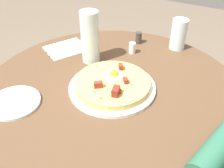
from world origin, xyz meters
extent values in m
cylinder|color=brown|center=(0.00, 0.00, 0.69)|extent=(0.95, 0.95, 0.03)
cylinder|color=#333338|center=(0.00, 0.00, 0.34)|extent=(0.11, 0.11, 0.67)
cylinder|color=#2D664C|center=(0.38, -0.11, 0.73)|extent=(0.14, 0.27, 0.07)
cylinder|color=white|center=(0.00, 0.00, 0.71)|extent=(0.31, 0.31, 0.01)
cylinder|color=tan|center=(0.00, 0.00, 0.73)|extent=(0.27, 0.27, 0.02)
cylinder|color=white|center=(-0.01, 0.03, 0.74)|extent=(0.07, 0.07, 0.01)
sphere|color=yellow|center=(-0.01, 0.03, 0.75)|extent=(0.03, 0.03, 0.03)
cube|color=maroon|center=(0.05, 0.01, 0.75)|extent=(0.03, 0.03, 0.02)
cube|color=maroon|center=(-0.01, 0.08, 0.75)|extent=(0.03, 0.03, 0.02)
cube|color=maroon|center=(-0.02, -0.05, 0.75)|extent=(0.03, 0.03, 0.02)
cube|color=brown|center=(0.05, -0.05, 0.75)|extent=(0.03, 0.02, 0.02)
cube|color=maroon|center=(0.05, -0.06, 0.75)|extent=(0.03, 0.04, 0.03)
cube|color=#387F2D|center=(-0.09, 0.05, 0.74)|extent=(0.01, 0.01, 0.00)
cube|color=#387F2D|center=(0.01, -0.10, 0.74)|extent=(0.01, 0.00, 0.00)
cube|color=#387F2D|center=(0.07, 0.01, 0.74)|extent=(0.00, 0.01, 0.00)
cube|color=#387F2D|center=(-0.01, 0.01, 0.74)|extent=(0.01, 0.00, 0.00)
cube|color=#387F2D|center=(0.00, 0.01, 0.74)|extent=(0.01, 0.01, 0.00)
cube|color=#387F2D|center=(-0.02, -0.09, 0.74)|extent=(0.01, 0.01, 0.00)
cylinder|color=white|center=(-0.25, -0.22, 0.71)|extent=(0.17, 0.17, 0.01)
cube|color=white|center=(-0.32, 0.16, 0.71)|extent=(0.21, 0.22, 0.00)
cube|color=silver|center=(-0.30, 0.15, 0.71)|extent=(0.10, 0.16, 0.00)
cube|color=silver|center=(-0.33, 0.16, 0.71)|extent=(0.10, 0.16, 0.00)
cylinder|color=silver|center=(0.11, 0.40, 0.77)|extent=(0.07, 0.07, 0.13)
cylinder|color=silver|center=(-0.17, 0.13, 0.81)|extent=(0.07, 0.07, 0.21)
cylinder|color=white|center=(-0.04, 0.26, 0.73)|extent=(0.03, 0.03, 0.05)
cylinder|color=#3F3833|center=(-0.06, 0.36, 0.73)|extent=(0.03, 0.03, 0.05)
camera|label=1|loc=(0.34, -0.63, 1.27)|focal=41.02mm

